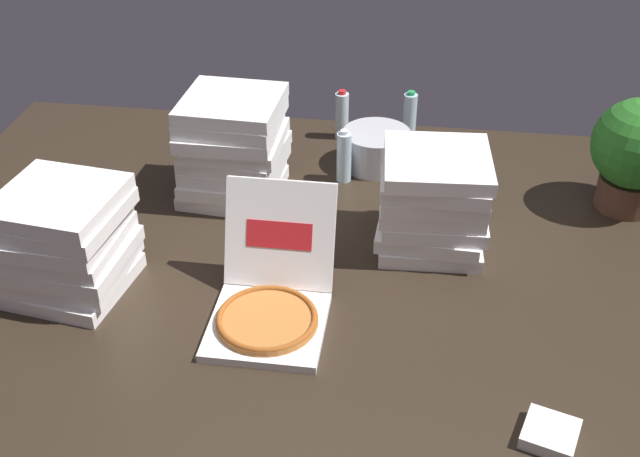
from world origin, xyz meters
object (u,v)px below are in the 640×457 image
(napkin_pile, at_px, (550,434))
(water_bottle_2, at_px, (410,116))
(pizza_stack_right_far, at_px, (233,147))
(pizza_stack_center_far, at_px, (433,200))
(potted_plant, at_px, (637,151))
(ice_bucket, at_px, (376,148))
(water_bottle_0, at_px, (344,157))
(pizza_stack_right_near, at_px, (66,241))
(water_bottle_1, at_px, (342,115))
(open_pizza_box, at_px, (271,296))

(napkin_pile, bearing_deg, water_bottle_2, 105.20)
(pizza_stack_right_far, relative_size, water_bottle_2, 1.84)
(pizza_stack_center_far, bearing_deg, potted_plant, 25.53)
(pizza_stack_right_far, height_order, ice_bucket, pizza_stack_right_far)
(water_bottle_0, relative_size, water_bottle_2, 1.00)
(pizza_stack_right_near, relative_size, potted_plant, 0.93)
(water_bottle_0, distance_m, water_bottle_1, 0.37)
(potted_plant, bearing_deg, napkin_pile, -107.83)
(water_bottle_0, bearing_deg, water_bottle_1, 98.11)
(ice_bucket, height_order, water_bottle_1, water_bottle_1)
(water_bottle_2, bearing_deg, pizza_stack_center_far, -81.86)
(open_pizza_box, bearing_deg, ice_bucket, 76.42)
(water_bottle_2, bearing_deg, water_bottle_1, -173.59)
(open_pizza_box, xyz_separation_m, ice_bucket, (0.25, 1.02, -0.00))
(water_bottle_1, xyz_separation_m, water_bottle_2, (0.29, 0.03, 0.00))
(pizza_stack_center_far, height_order, pizza_stack_right_far, pizza_stack_right_far)
(pizza_stack_center_far, distance_m, napkin_pile, 0.95)
(water_bottle_0, height_order, water_bottle_2, same)
(pizza_stack_right_near, height_order, pizza_stack_right_far, pizza_stack_right_far)
(potted_plant, bearing_deg, water_bottle_2, 151.83)
(pizza_stack_right_near, xyz_separation_m, ice_bucket, (0.92, 0.96, -0.10))
(open_pizza_box, xyz_separation_m, pizza_stack_center_far, (0.48, 0.47, 0.10))
(water_bottle_2, distance_m, potted_plant, 0.97)
(pizza_stack_right_near, height_order, potted_plant, potted_plant)
(water_bottle_0, xyz_separation_m, water_bottle_1, (-0.05, 0.37, 0.00))
(potted_plant, relative_size, napkin_pile, 3.17)
(ice_bucket, relative_size, water_bottle_2, 1.26)
(pizza_stack_center_far, relative_size, water_bottle_0, 1.76)
(pizza_stack_center_far, relative_size, water_bottle_2, 1.76)
(ice_bucket, bearing_deg, water_bottle_1, 126.81)
(napkin_pile, bearing_deg, pizza_stack_right_near, 163.25)
(napkin_pile, bearing_deg, potted_plant, 72.17)
(pizza_stack_center_far, relative_size, ice_bucket, 1.39)
(pizza_stack_right_near, relative_size, ice_bucket, 1.45)
(ice_bucket, distance_m, water_bottle_1, 0.29)
(water_bottle_2, bearing_deg, potted_plant, -28.17)
(open_pizza_box, distance_m, napkin_pile, 0.92)
(napkin_pile, bearing_deg, water_bottle_0, 118.75)
(open_pizza_box, relative_size, water_bottle_1, 2.22)
(pizza_stack_right_near, distance_m, pizza_stack_right_far, 0.77)
(pizza_stack_center_far, xyz_separation_m, water_bottle_1, (-0.41, 0.77, -0.07))
(water_bottle_0, bearing_deg, pizza_stack_right_near, -134.61)
(water_bottle_0, height_order, napkin_pile, water_bottle_0)
(ice_bucket, relative_size, water_bottle_1, 1.26)
(pizza_stack_right_far, bearing_deg, potted_plant, 4.27)
(open_pizza_box, height_order, pizza_stack_center_far, open_pizza_box)
(pizza_stack_center_far, bearing_deg, pizza_stack_right_near, -160.22)
(open_pizza_box, height_order, water_bottle_2, open_pizza_box)
(water_bottle_1, height_order, napkin_pile, water_bottle_1)
(open_pizza_box, relative_size, napkin_pile, 3.56)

